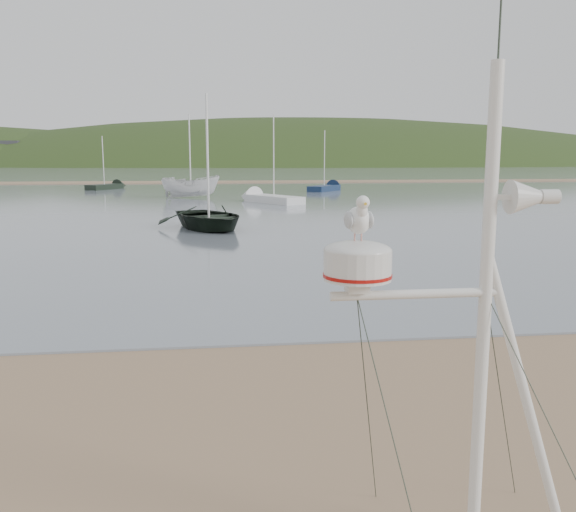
{
  "coord_description": "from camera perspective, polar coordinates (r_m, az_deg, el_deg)",
  "views": [
    {
      "loc": [
        1.12,
        -5.97,
        3.2
      ],
      "look_at": [
        1.99,
        1.0,
        2.05
      ],
      "focal_mm": 38.0,
      "sensor_mm": 36.0,
      "label": 1
    }
  ],
  "objects": [
    {
      "name": "sailboat_dark_mid",
      "position": [
        62.85,
        -16.07,
        6.31
      ],
      "size": [
        3.81,
        5.43,
        5.49
      ],
      "color": "black",
      "rests_on": "ground"
    },
    {
      "name": "sailboat_blue_far",
      "position": [
        58.08,
        3.98,
        6.43
      ],
      "size": [
        4.54,
        5.76,
        5.97
      ],
      "color": "#142747",
      "rests_on": "ground"
    },
    {
      "name": "boat_dark",
      "position": [
        26.79,
        -7.51,
        7.87
      ],
      "size": [
        3.73,
        2.29,
        5.04
      ],
      "primitive_type": "imported",
      "rotation": [
        0.0,
        0.0,
        0.38
      ],
      "color": "black",
      "rests_on": "water"
    },
    {
      "name": "mast_rig",
      "position": [
        4.97,
        16.97,
        -15.68
      ],
      "size": [
        2.08,
        2.22,
        4.68
      ],
      "color": "silver",
      "rests_on": "ground"
    },
    {
      "name": "sandbar",
      "position": [
        76.04,
        -8.04,
        6.86
      ],
      "size": [
        560.0,
        7.0,
        0.07
      ],
      "primitive_type": "cube",
      "color": "#86694D",
      "rests_on": "water"
    },
    {
      "name": "boat_white",
      "position": [
        47.67,
        -9.13,
        8.08
      ],
      "size": [
        1.78,
        1.74,
        4.46
      ],
      "primitive_type": "imported",
      "rotation": [
        0.0,
        0.0,
        1.53
      ],
      "color": "silver",
      "rests_on": "water"
    },
    {
      "name": "water",
      "position": [
        138.01,
        -7.68,
        7.9
      ],
      "size": [
        560.0,
        256.0,
        0.04
      ],
      "primitive_type": "cube",
      "color": "slate",
      "rests_on": "ground"
    },
    {
      "name": "sailboat_white_near",
      "position": [
        43.35,
        -2.66,
        5.47
      ],
      "size": [
        4.71,
        6.45,
        6.53
      ],
      "color": "silver",
      "rests_on": "ground"
    },
    {
      "name": "hill_ridge",
      "position": [
        242.68,
        -3.01,
        3.88
      ],
      "size": [
        620.0,
        180.0,
        80.0
      ],
      "color": "#223415",
      "rests_on": "ground"
    },
    {
      "name": "ground",
      "position": [
        6.86,
        -16.55,
        -18.86
      ],
      "size": [
        560.0,
        560.0,
        0.0
      ],
      "primitive_type": "plane",
      "color": "#86694D",
      "rests_on": "ground"
    },
    {
      "name": "far_cottages",
      "position": [
        201.98,
        -6.7,
        9.47
      ],
      "size": [
        294.4,
        6.3,
        8.0
      ],
      "color": "beige",
      "rests_on": "ground"
    }
  ]
}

